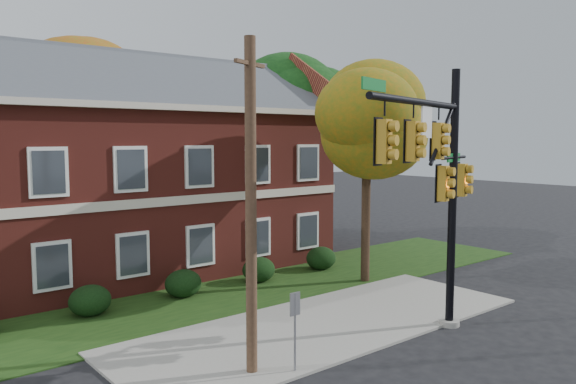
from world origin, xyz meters
TOP-DOWN VIEW (x-y plane):
  - ground at (0.00, 0.00)m, footprint 120.00×120.00m
  - sidewalk at (0.00, 1.00)m, footprint 14.00×5.00m
  - grass_strip at (0.00, 6.00)m, footprint 30.00×6.00m
  - apartment_building at (-2.00, 11.95)m, footprint 18.80×8.80m
  - hedge_left at (-5.50, 6.70)m, footprint 1.40×1.26m
  - hedge_center at (-2.00, 6.70)m, footprint 1.40×1.26m
  - hedge_right at (1.50, 6.70)m, footprint 1.40×1.26m
  - hedge_far_right at (5.00, 6.70)m, footprint 1.40×1.26m
  - tree_near_right at (5.22, 3.87)m, footprint 4.50×4.25m
  - tree_right_rear at (9.31, 12.81)m, footprint 6.30×5.95m
  - tree_far_rear at (-0.66, 19.79)m, footprint 6.84×6.46m
  - traffic_signal at (1.58, -1.88)m, footprint 6.99×2.10m
  - utility_pole at (-4.03, -0.52)m, footprint 1.23×0.61m
  - sign_post at (-3.18, -1.20)m, footprint 0.31×0.06m

SIDE VIEW (x-z plane):
  - ground at x=0.00m, z-range 0.00..0.00m
  - grass_strip at x=0.00m, z-range 0.00..0.04m
  - sidewalk at x=0.00m, z-range 0.00..0.08m
  - hedge_left at x=-5.50m, z-range 0.00..1.05m
  - hedge_center at x=-2.00m, z-range 0.00..1.05m
  - hedge_right at x=1.50m, z-range 0.00..1.05m
  - hedge_far_right at x=5.00m, z-range 0.00..1.05m
  - sign_post at x=-3.18m, z-range 0.38..2.48m
  - utility_pole at x=-4.03m, z-range 0.06..8.43m
  - traffic_signal at x=1.58m, z-range 0.97..9.00m
  - apartment_building at x=-2.00m, z-range 0.12..9.86m
  - tree_near_right at x=5.22m, z-range 2.38..10.96m
  - tree_right_rear at x=9.31m, z-range 2.81..13.43m
  - tree_far_rear at x=-0.66m, z-range 3.08..14.60m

